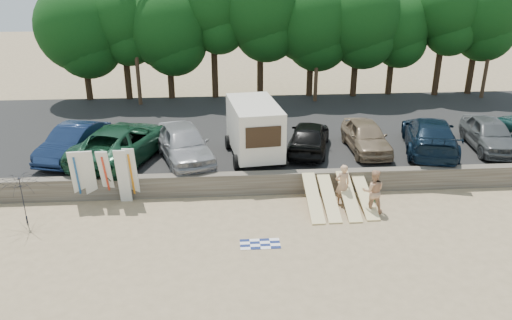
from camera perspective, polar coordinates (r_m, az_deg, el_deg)
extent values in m
plane|color=tan|center=(20.48, 9.34, -7.11)|extent=(120.00, 120.00, 0.00)
cube|color=#6B6356|center=(22.87, 7.74, -2.39)|extent=(44.00, 0.50, 1.00)
cube|color=#282828|center=(29.80, 4.87, 3.27)|extent=(44.00, 14.50, 0.70)
cylinder|color=#382616|center=(36.90, -18.73, 9.12)|extent=(0.44, 0.44, 3.36)
sphere|color=#144615|center=(36.38, -19.37, 14.16)|extent=(6.02, 6.02, 6.02)
cylinder|color=#382616|center=(36.28, -14.50, 9.69)|extent=(0.44, 0.44, 3.75)
sphere|color=#144615|center=(35.73, -15.08, 15.44)|extent=(5.01, 5.01, 5.01)
cylinder|color=#382616|center=(35.91, -9.74, 9.67)|extent=(0.44, 0.44, 3.41)
sphere|color=#144615|center=(35.37, -10.09, 14.95)|extent=(5.95, 5.95, 5.95)
cylinder|color=#382616|center=(35.66, -4.76, 10.55)|extent=(0.44, 0.44, 4.30)
sphere|color=#144615|center=(35.08, -4.98, 17.29)|extent=(4.83, 4.83, 4.83)
cylinder|color=#382616|center=(35.79, 0.48, 10.58)|extent=(0.44, 0.44, 4.19)
sphere|color=#144615|center=(35.21, 0.51, 17.13)|extent=(6.02, 6.02, 6.02)
cylinder|color=#382616|center=(36.31, 6.19, 10.14)|extent=(0.44, 0.44, 3.61)
sphere|color=#144615|center=(35.76, 6.43, 15.68)|extent=(6.09, 6.09, 6.09)
cylinder|color=#382616|center=(36.64, 11.20, 10.04)|extent=(0.44, 0.44, 3.70)
sphere|color=#144615|center=(36.10, 11.63, 15.66)|extent=(5.87, 5.87, 5.87)
cylinder|color=#382616|center=(37.82, 15.08, 9.79)|extent=(0.44, 0.44, 3.34)
sphere|color=#144615|center=(37.31, 15.58, 14.69)|extent=(4.90, 4.90, 4.90)
cylinder|color=#382616|center=(38.48, 20.08, 10.00)|extent=(0.44, 0.44, 4.09)
sphere|color=#144615|center=(37.94, 20.89, 15.89)|extent=(4.81, 4.81, 4.81)
cylinder|color=#382616|center=(39.79, 23.41, 9.80)|extent=(0.44, 0.44, 3.97)
sphere|color=#144615|center=(39.28, 24.28, 15.32)|extent=(5.61, 5.61, 5.61)
cylinder|color=#473321|center=(34.12, -13.70, 13.51)|extent=(0.26, 0.26, 9.00)
cylinder|color=#473321|center=(34.33, 7.09, 14.00)|extent=(0.26, 0.26, 9.00)
cylinder|color=#473321|center=(38.48, 25.39, 12.97)|extent=(0.26, 0.26, 9.00)
cube|color=beige|center=(24.37, -0.20, 3.81)|extent=(2.65, 4.54, 2.37)
cube|color=black|center=(22.28, 0.85, 2.62)|extent=(1.61, 0.23, 0.97)
cylinder|color=black|center=(23.31, -2.28, -0.24)|extent=(0.30, 0.73, 0.71)
cylinder|color=black|center=(23.72, 3.13, 0.16)|extent=(0.30, 0.73, 0.71)
cylinder|color=black|center=(25.90, -3.25, 2.06)|extent=(0.30, 0.73, 0.71)
cylinder|color=black|center=(26.27, 1.65, 2.38)|extent=(0.30, 0.73, 0.71)
imported|color=#122141|center=(26.17, -20.14, 1.95)|extent=(2.92, 5.11, 1.59)
imported|color=#174029|center=(25.10, -15.00, 1.99)|extent=(4.88, 7.12, 1.81)
imported|color=#96969B|center=(24.30, -8.23, 1.87)|extent=(3.56, 5.67, 1.80)
imported|color=black|center=(25.47, 6.08, 2.69)|extent=(3.06, 5.04, 1.60)
imported|color=#866F55|center=(26.07, 12.46, 2.66)|extent=(1.84, 4.53, 1.54)
imported|color=black|center=(26.87, 19.23, 2.73)|extent=(3.93, 6.39, 1.73)
imported|color=#545759|center=(28.37, 25.11, 2.72)|extent=(2.56, 4.97, 1.62)
cube|color=silver|center=(22.57, -19.74, -1.79)|extent=(0.60, 0.83, 2.52)
cube|color=silver|center=(22.42, -18.48, -1.77)|extent=(0.60, 0.79, 2.53)
cube|color=silver|center=(22.28, -16.73, -1.73)|extent=(0.54, 0.84, 2.50)
cube|color=silver|center=(21.93, -14.96, -1.84)|extent=(0.52, 0.56, 2.56)
cube|color=silver|center=(22.07, -14.02, -1.59)|extent=(0.55, 0.64, 2.56)
cube|color=beige|center=(21.21, 6.55, -4.27)|extent=(0.56, 2.85, 1.06)
cube|color=beige|center=(21.41, 8.33, -4.26)|extent=(0.56, 2.89, 0.96)
cube|color=beige|center=(21.54, 10.52, -4.03)|extent=(0.56, 2.84, 1.10)
cube|color=beige|center=(21.91, 12.32, -4.04)|extent=(0.56, 2.91, 0.88)
imported|color=tan|center=(21.69, 9.85, -2.75)|extent=(0.71, 0.52, 1.81)
imported|color=tan|center=(21.20, 13.24, -3.49)|extent=(1.02, 0.85, 1.90)
cube|color=#258A3F|center=(22.51, 12.98, -4.15)|extent=(0.46, 0.41, 0.32)
cube|color=#C86717|center=(23.06, 13.36, -3.68)|extent=(0.34, 0.30, 0.22)
plane|color=white|center=(18.83, 0.47, -9.57)|extent=(1.50, 1.50, 0.00)
imported|color=black|center=(21.72, -24.98, -4.11)|extent=(3.09, 3.12, 2.13)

